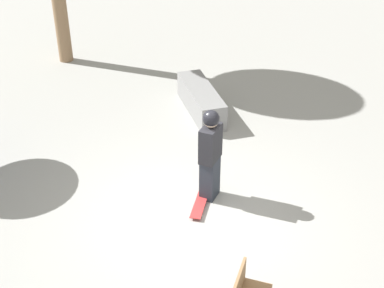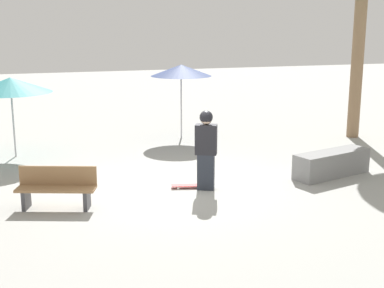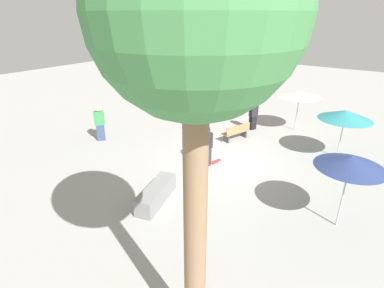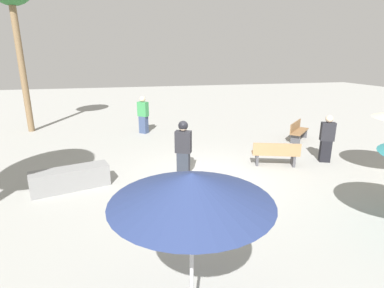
{
  "view_description": "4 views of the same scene",
  "coord_description": "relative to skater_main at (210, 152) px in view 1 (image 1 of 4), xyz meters",
  "views": [
    {
      "loc": [
        7.47,
        -0.15,
        6.14
      ],
      "look_at": [
        -0.27,
        -0.03,
        1.32
      ],
      "focal_mm": 50.0,
      "sensor_mm": 36.0,
      "label": 1
    },
    {
      "loc": [
        3.34,
        11.32,
        3.74
      ],
      "look_at": [
        -0.3,
        0.04,
        1.02
      ],
      "focal_mm": 50.0,
      "sensor_mm": 36.0,
      "label": 2
    },
    {
      "loc": [
        -10.4,
        -5.84,
        6.06
      ],
      "look_at": [
        -0.87,
        0.81,
        0.99
      ],
      "focal_mm": 28.0,
      "sensor_mm": 36.0,
      "label": 3
    },
    {
      "loc": [
        -2.37,
        -8.3,
        3.68
      ],
      "look_at": [
        -0.35,
        -0.02,
        1.17
      ],
      "focal_mm": 28.0,
      "sensor_mm": 36.0,
      "label": 4
    }
  ],
  "objects": [
    {
      "name": "skater_main",
      "position": [
        0.0,
        0.0,
        0.0
      ],
      "size": [
        0.55,
        0.45,
        1.82
      ],
      "rotation": [
        0.0,
        0.0,
        5.83
      ],
      "color": "#282D38",
      "rests_on": "ground_plane"
    },
    {
      "name": "skateboard",
      "position": [
        0.35,
        -0.2,
        -0.92
      ],
      "size": [
        0.82,
        0.38,
        0.07
      ],
      "rotation": [
        0.0,
        0.0,
        6.05
      ],
      "color": "red",
      "rests_on": "ground_plane"
    },
    {
      "name": "concrete_ledge",
      "position": [
        -3.32,
        -0.06,
        -0.67
      ],
      "size": [
        2.2,
        1.14,
        0.62
      ],
      "rotation": [
        0.0,
        0.0,
        0.27
      ],
      "color": "gray",
      "rests_on": "ground_plane"
    },
    {
      "name": "ground_plane",
      "position": [
        0.54,
        -0.3,
        -0.98
      ],
      "size": [
        60.0,
        60.0,
        0.0
      ],
      "primitive_type": "plane",
      "color": "#9E9E99"
    }
  ]
}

